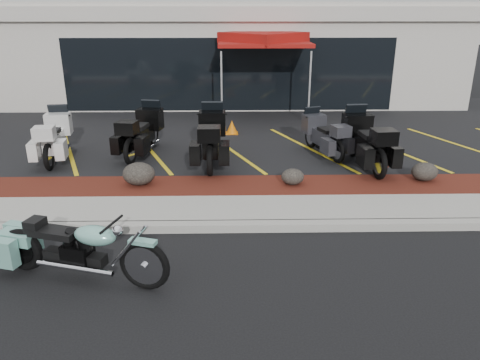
{
  "coord_description": "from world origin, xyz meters",
  "views": [
    {
      "loc": [
        0.04,
        -6.78,
        3.83
      ],
      "look_at": [
        0.2,
        1.2,
        0.86
      ],
      "focal_mm": 35.0,
      "sensor_mm": 36.0,
      "label": 1
    }
  ],
  "objects_px": {
    "hero_cruiser": "(144,258)",
    "traffic_cone": "(232,127)",
    "touring_white": "(60,128)",
    "popup_canopy": "(263,40)"
  },
  "relations": [
    {
      "from": "hero_cruiser",
      "to": "traffic_cone",
      "type": "bearing_deg",
      "value": 97.75
    },
    {
      "from": "touring_white",
      "to": "traffic_cone",
      "type": "distance_m",
      "value": 4.94
    },
    {
      "from": "touring_white",
      "to": "traffic_cone",
      "type": "xyz_separation_m",
      "value": [
        4.59,
        1.8,
        -0.44
      ]
    },
    {
      "from": "touring_white",
      "to": "hero_cruiser",
      "type": "bearing_deg",
      "value": -160.52
    },
    {
      "from": "touring_white",
      "to": "traffic_cone",
      "type": "bearing_deg",
      "value": -76.3
    },
    {
      "from": "touring_white",
      "to": "traffic_cone",
      "type": "relative_size",
      "value": 5.44
    },
    {
      "from": "hero_cruiser",
      "to": "traffic_cone",
      "type": "distance_m",
      "value": 8.35
    },
    {
      "from": "popup_canopy",
      "to": "touring_white",
      "type": "bearing_deg",
      "value": -119.83
    },
    {
      "from": "traffic_cone",
      "to": "popup_canopy",
      "type": "relative_size",
      "value": 0.1
    },
    {
      "from": "traffic_cone",
      "to": "popup_canopy",
      "type": "bearing_deg",
      "value": 67.41
    }
  ]
}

